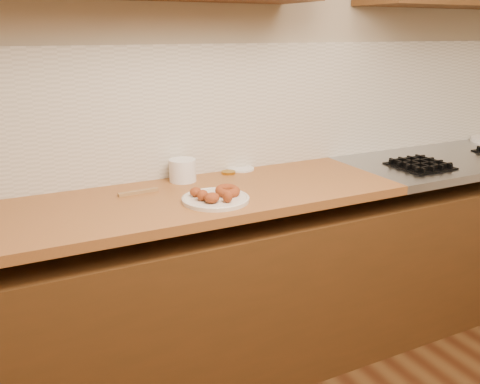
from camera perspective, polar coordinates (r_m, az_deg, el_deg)
name	(u,v)px	position (r m, az deg, el deg)	size (l,w,h in m)	color
wall_back	(244,76)	(2.49, 0.48, 12.91)	(4.00, 0.02, 2.70)	tan
base_cabinet	(273,284)	(2.50, 3.69, -10.30)	(3.60, 0.60, 0.77)	#4B2A11
butcher_block	(134,208)	(2.07, -11.82, -1.78)	(2.30, 0.62, 0.04)	#955122
stovetop	(456,160)	(3.04, 23.08, 3.37)	(1.30, 0.62, 0.04)	#9EA0A5
backsplash	(245,108)	(2.49, 0.60, 9.45)	(3.60, 0.02, 0.60)	beige
burner_grates	(465,158)	(2.96, 23.98, 3.55)	(0.91, 0.26, 0.03)	black
donut_plate	(216,199)	(2.05, -2.76, -0.82)	(0.27, 0.27, 0.02)	beige
ring_donut	(227,191)	(2.07, -1.42, 0.14)	(0.10, 0.10, 0.04)	#9D441F
fried_dough_chunks	(209,196)	(2.00, -3.53, -0.40)	(0.14, 0.19, 0.05)	#9D441F
plastic_tub	(183,170)	(2.32, -6.46, 2.44)	(0.12, 0.12, 0.10)	white
tub_lid	(241,169)	(2.51, 0.11, 2.62)	(0.13, 0.13, 0.01)	silver
brass_jar_lid	(228,172)	(2.44, -1.31, 2.22)	(0.07, 0.07, 0.01)	#AE8021
wooden_utensil	(138,192)	(2.18, -11.34, -0.01)	(0.17, 0.02, 0.01)	olive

